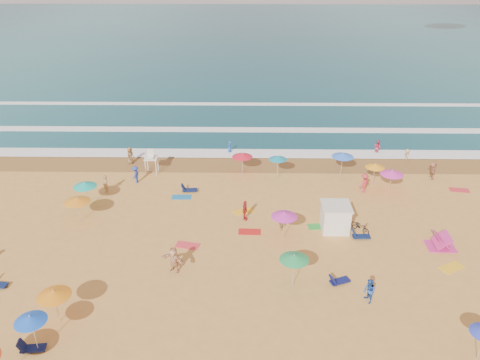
{
  "coord_description": "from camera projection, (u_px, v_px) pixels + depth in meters",
  "views": [
    {
      "loc": [
        -1.38,
        -29.95,
        19.59
      ],
      "look_at": [
        -1.89,
        6.0,
        1.5
      ],
      "focal_mm": 35.0,
      "sensor_mm": 36.0,
      "label": 1
    }
  ],
  "objects": [
    {
      "name": "beachgoers",
      "position": [
        264.0,
        199.0,
        38.7
      ],
      "size": [
        37.35,
        24.16,
        2.12
      ],
      "color": "#CA325A",
      "rests_on": "ground"
    },
    {
      "name": "ocean",
      "position": [
        253.0,
        38.0,
        110.57
      ],
      "size": [
        220.0,
        140.0,
        0.18
      ],
      "primitive_type": "cube",
      "color": "#0C4756",
      "rests_on": "ground"
    },
    {
      "name": "loungers",
      "position": [
        349.0,
        247.0,
        33.58
      ],
      "size": [
        47.51,
        19.02,
        0.34
      ],
      "color": "#0F1D4D",
      "rests_on": "ground"
    },
    {
      "name": "bicycle",
      "position": [
        360.0,
        226.0,
        35.55
      ],
      "size": [
        1.51,
        1.74,
        0.9
      ],
      "primitive_type": "imported",
      "rotation": [
        0.0,
        0.0,
        0.64
      ],
      "color": "black",
      "rests_on": "ground"
    },
    {
      "name": "towels",
      "position": [
        269.0,
        254.0,
        33.09
      ],
      "size": [
        36.97,
        22.85,
        0.03
      ],
      "color": "#C95B19",
      "rests_on": "ground"
    },
    {
      "name": "cabana",
      "position": [
        335.0,
        218.0,
        35.6
      ],
      "size": [
        2.0,
        2.0,
        2.0
      ],
      "primitive_type": "cube",
      "color": "white",
      "rests_on": "ground"
    },
    {
      "name": "beach_umbrellas",
      "position": [
        288.0,
        212.0,
        34.29
      ],
      "size": [
        45.77,
        26.59,
        0.78
      ],
      "color": "gold",
      "rests_on": "ground"
    },
    {
      "name": "cabana_roof",
      "position": [
        337.0,
        206.0,
        35.12
      ],
      "size": [
        2.2,
        2.2,
        0.12
      ],
      "primitive_type": "cube",
      "color": "silver",
      "rests_on": "cabana"
    },
    {
      "name": "surf_foam",
      "position": [
        258.0,
        132.0,
        54.54
      ],
      "size": [
        200.0,
        18.7,
        0.05
      ],
      "color": "white",
      "rests_on": "ground"
    },
    {
      "name": "ground",
      "position": [
        264.0,
        233.0,
        35.54
      ],
      "size": [
        220.0,
        220.0,
        0.0
      ],
      "primitive_type": "plane",
      "color": "gold",
      "rests_on": "ground"
    },
    {
      "name": "wet_sand",
      "position": [
        260.0,
        164.0,
        46.7
      ],
      "size": [
        220.0,
        220.0,
        0.0
      ],
      "primitive_type": "plane",
      "color": "olive",
      "rests_on": "ground"
    },
    {
      "name": "lifeguard_stand",
      "position": [
        151.0,
        163.0,
        44.52
      ],
      "size": [
        1.2,
        1.2,
        2.1
      ],
      "primitive_type": null,
      "color": "white",
      "rests_on": "ground"
    }
  ]
}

